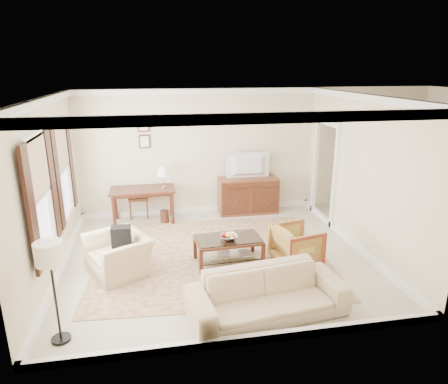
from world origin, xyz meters
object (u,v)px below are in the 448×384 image
object	(u,v)px
sideboard	(248,195)
club_armchair	(118,249)
writing_desk	(143,193)
striped_armchair	(297,243)
tv	(249,158)
coffee_table	(228,244)
sofa	(267,287)

from	to	relation	value
sideboard	club_armchair	xyz separation A→B (m)	(-2.84, -2.48, 0.01)
club_armchair	writing_desk	bearing A→B (deg)	142.24
striped_armchair	tv	bearing A→B (deg)	-7.15
coffee_table	sideboard	bearing A→B (deg)	68.85
coffee_table	striped_armchair	distance (m)	1.21
club_armchair	sideboard	bearing A→B (deg)	102.97
coffee_table	striped_armchair	size ratio (longest dim) A/B	1.56
striped_armchair	sofa	bearing A→B (deg)	133.85
writing_desk	striped_armchair	bearing A→B (deg)	-43.29
tv	club_armchair	world-z (taller)	tv
coffee_table	writing_desk	bearing A→B (deg)	122.58
striped_armchair	sofa	distance (m)	1.71
writing_desk	club_armchair	bearing A→B (deg)	-99.63
club_armchair	tv	bearing A→B (deg)	102.74
tv	striped_armchair	size ratio (longest dim) A/B	1.29
coffee_table	sofa	xyz separation A→B (m)	(0.24, -1.62, 0.05)
writing_desk	club_armchair	world-z (taller)	club_armchair
writing_desk	sideboard	world-z (taller)	sideboard
tv	coffee_table	size ratio (longest dim) A/B	0.83
club_armchair	sofa	world-z (taller)	club_armchair
sideboard	sofa	size ratio (longest dim) A/B	0.63
sideboard	coffee_table	distance (m)	2.66
tv	striped_armchair	distance (m)	2.84
coffee_table	striped_armchair	bearing A→B (deg)	-9.45
coffee_table	sofa	world-z (taller)	sofa
club_armchair	sofa	distance (m)	2.67
tv	sofa	xyz separation A→B (m)	(-0.72, -4.08, -0.92)
sofa	writing_desk	bearing A→B (deg)	105.88
writing_desk	coffee_table	distance (m)	2.78
tv	club_armchair	distance (m)	3.87
sideboard	tv	xyz separation A→B (m)	(0.00, -0.02, 0.92)
sideboard	striped_armchair	xyz separation A→B (m)	(0.23, -2.68, -0.05)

